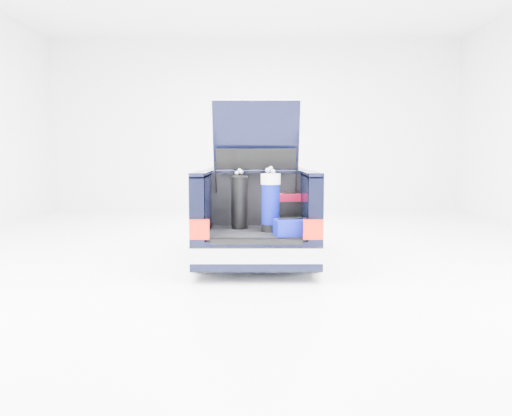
{
  "coord_description": "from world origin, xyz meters",
  "views": [
    {
      "loc": [
        -0.02,
        -9.11,
        1.73
      ],
      "look_at": [
        0.0,
        -0.5,
        0.83
      ],
      "focal_mm": 38.0,
      "sensor_mm": 36.0,
      "label": 1
    }
  ],
  "objects_px": {
    "red_suitcase": "(290,211)",
    "blue_duffel": "(292,227)",
    "blue_golf_bag": "(271,202)",
    "black_golf_bag": "(239,202)",
    "car": "(256,213)"
  },
  "relations": [
    {
      "from": "car",
      "to": "blue_golf_bag",
      "type": "height_order",
      "value": "car"
    },
    {
      "from": "black_golf_bag",
      "to": "blue_golf_bag",
      "type": "distance_m",
      "value": 0.52
    },
    {
      "from": "red_suitcase",
      "to": "black_golf_bag",
      "type": "height_order",
      "value": "black_golf_bag"
    },
    {
      "from": "black_golf_bag",
      "to": "blue_duffel",
      "type": "height_order",
      "value": "black_golf_bag"
    },
    {
      "from": "red_suitcase",
      "to": "blue_duffel",
      "type": "relative_size",
      "value": 1.03
    },
    {
      "from": "red_suitcase",
      "to": "blue_duffel",
      "type": "xyz_separation_m",
      "value": [
        -0.02,
        -0.81,
        -0.14
      ]
    },
    {
      "from": "red_suitcase",
      "to": "blue_duffel",
      "type": "height_order",
      "value": "red_suitcase"
    },
    {
      "from": "red_suitcase",
      "to": "blue_golf_bag",
      "type": "xyz_separation_m",
      "value": [
        -0.3,
        -0.44,
        0.17
      ]
    },
    {
      "from": "red_suitcase",
      "to": "blue_golf_bag",
      "type": "relative_size",
      "value": 0.57
    },
    {
      "from": "red_suitcase",
      "to": "blue_duffel",
      "type": "distance_m",
      "value": 0.83
    },
    {
      "from": "car",
      "to": "blue_golf_bag",
      "type": "bearing_deg",
      "value": -82.93
    },
    {
      "from": "black_golf_bag",
      "to": "blue_golf_bag",
      "type": "xyz_separation_m",
      "value": [
        0.45,
        -0.26,
        0.02
      ]
    },
    {
      "from": "car",
      "to": "black_golf_bag",
      "type": "xyz_separation_m",
      "value": [
        -0.24,
        -1.37,
        0.32
      ]
    },
    {
      "from": "red_suitcase",
      "to": "black_golf_bag",
      "type": "distance_m",
      "value": 0.78
    },
    {
      "from": "car",
      "to": "black_golf_bag",
      "type": "distance_m",
      "value": 1.43
    }
  ]
}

